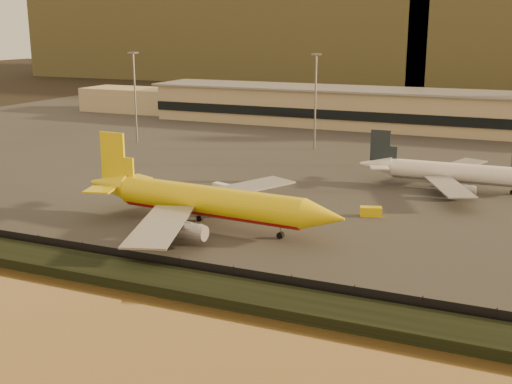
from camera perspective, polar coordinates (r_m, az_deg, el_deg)
ground at (r=99.10m, az=-4.01°, el=-4.65°), size 900.00×900.00×0.00m
embankment at (r=85.12m, az=-9.33°, el=-7.59°), size 320.00×7.00×1.40m
tarmac at (r=185.99m, az=9.59°, el=4.28°), size 320.00×220.00×0.20m
perimeter_fence at (r=88.04m, az=-7.94°, el=-6.36°), size 300.00×0.05×2.20m
terminal_building at (r=217.97m, az=7.91°, el=7.46°), size 202.00×25.00×12.60m
apron_light_masts at (r=161.34m, az=13.29°, el=8.16°), size 152.20×12.20×25.40m
distant_hills at (r=427.77m, az=15.28°, el=13.86°), size 470.00×160.00×70.00m
dhl_cargo_jet at (r=105.86m, az=-4.47°, el=-0.84°), size 48.30×47.24×14.43m
white_narrowbody_jet at (r=136.40m, az=17.28°, el=1.61°), size 39.21×38.34×11.29m
gse_vehicle_yellow at (r=114.04m, az=10.17°, el=-1.72°), size 4.06×2.71×1.68m
gse_vehicle_white at (r=129.78m, az=-3.14°, el=0.44°), size 3.73×2.58×1.53m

